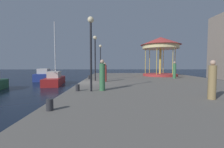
{
  "coord_description": "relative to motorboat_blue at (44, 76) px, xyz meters",
  "views": [
    {
      "loc": [
        2.53,
        -13.74,
        2.39
      ],
      "look_at": [
        2.91,
        5.07,
        1.23
      ],
      "focal_mm": 25.53,
      "sensor_mm": 36.0,
      "label": 1
    }
  ],
  "objects": [
    {
      "name": "ground_plane",
      "position": [
        6.98,
        -9.81,
        -0.67
      ],
      "size": [
        120.0,
        120.0,
        0.0
      ],
      "primitive_type": "plane",
      "color": "black"
    },
    {
      "name": "quay_dock",
      "position": [
        13.89,
        -9.81,
        -0.27
      ],
      "size": [
        13.82,
        29.62,
        0.8
      ],
      "primitive_type": "cube",
      "color": "slate",
      "rests_on": "ground"
    },
    {
      "name": "motorboat_blue",
      "position": [
        0.0,
        0.0,
        0.0
      ],
      "size": [
        2.76,
        5.14,
        1.74
      ],
      "color": "navy",
      "rests_on": "ground"
    },
    {
      "name": "sailboat_red",
      "position": [
        3.13,
        -4.84,
        -0.06
      ],
      "size": [
        2.48,
        5.65,
        7.46
      ],
      "color": "maroon",
      "rests_on": "ground"
    },
    {
      "name": "carousel",
      "position": [
        16.48,
        -2.1,
        4.03
      ],
      "size": [
        5.33,
        5.33,
        5.22
      ],
      "color": "#B23333",
      "rests_on": "quay_dock"
    },
    {
      "name": "lamp_post_near_edge",
      "position": [
        8.48,
        -14.25,
        3.07
      ],
      "size": [
        0.36,
        0.36,
        4.31
      ],
      "color": "black",
      "rests_on": "quay_dock"
    },
    {
      "name": "lamp_post_mid_promenade",
      "position": [
        8.21,
        -8.33,
        3.05
      ],
      "size": [
        0.36,
        0.36,
        4.27
      ],
      "color": "black",
      "rests_on": "quay_dock"
    },
    {
      "name": "lamp_post_far_end",
      "position": [
        8.41,
        -2.4,
        2.98
      ],
      "size": [
        0.36,
        0.36,
        4.16
      ],
      "color": "black",
      "rests_on": "quay_dock"
    },
    {
      "name": "bollard_center",
      "position": [
        7.49,
        -18.14,
        0.33
      ],
      "size": [
        0.24,
        0.24,
        0.4
      ],
      "primitive_type": "cylinder",
      "color": "#2D2D33",
      "rests_on": "quay_dock"
    },
    {
      "name": "bollard_south",
      "position": [
        7.66,
        -14.17,
        0.33
      ],
      "size": [
        0.24,
        0.24,
        0.4
      ],
      "primitive_type": "cylinder",
      "color": "#2D2D33",
      "rests_on": "quay_dock"
    },
    {
      "name": "bollard_north",
      "position": [
        7.41,
        -6.57,
        0.33
      ],
      "size": [
        0.24,
        0.24,
        0.4
      ],
      "primitive_type": "cylinder",
      "color": "#2D2D33",
      "rests_on": "quay_dock"
    },
    {
      "name": "person_by_the_water",
      "position": [
        16.83,
        -5.98,
        1.02
      ],
      "size": [
        0.34,
        0.34,
        1.89
      ],
      "color": "#387247",
      "rests_on": "quay_dock"
    },
    {
      "name": "person_near_carousel",
      "position": [
        14.18,
        -16.5,
        0.96
      ],
      "size": [
        0.34,
        0.34,
        1.77
      ],
      "color": "#937A4C",
      "rests_on": "quay_dock"
    },
    {
      "name": "person_mid_promenade",
      "position": [
        9.15,
        -9.06,
        0.94
      ],
      "size": [
        0.34,
        0.34,
        1.73
      ],
      "color": "#B23833",
      "rests_on": "quay_dock"
    },
    {
      "name": "person_far_corner",
      "position": [
        9.12,
        -14.0,
        1.0
      ],
      "size": [
        0.34,
        0.34,
        1.86
      ],
      "color": "#387247",
      "rests_on": "quay_dock"
    }
  ]
}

